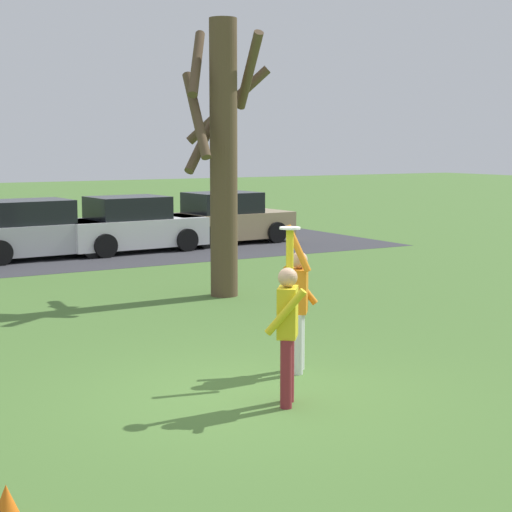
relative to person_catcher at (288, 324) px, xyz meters
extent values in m
plane|color=#4C7533|center=(-0.28, 0.56, -0.98)|extent=(120.00, 120.00, 0.00)
cylinder|color=maroon|center=(-0.08, -0.10, -0.57)|extent=(0.14, 0.14, 0.82)
cylinder|color=maroon|center=(0.08, 0.10, -0.57)|extent=(0.14, 0.14, 0.82)
cube|color=gold|center=(0.00, 0.00, 0.14)|extent=(0.40, 0.42, 0.60)
sphere|color=tan|center=(0.00, 0.00, 0.55)|extent=(0.23, 0.23, 0.23)
cylinder|color=gold|center=(-0.14, -0.18, 0.19)|extent=(0.41, 0.36, 0.59)
cylinder|color=gold|center=(0.14, 0.18, 0.77)|extent=(0.09, 0.09, 0.66)
cylinder|color=silver|center=(1.02, 1.27, -0.57)|extent=(0.14, 0.14, 0.82)
cylinder|color=silver|center=(0.86, 1.07, -0.57)|extent=(0.14, 0.14, 0.82)
cube|color=orange|center=(0.94, 1.17, 0.14)|extent=(0.40, 0.42, 0.60)
sphere|color=tan|center=(0.94, 1.17, 0.55)|extent=(0.23, 0.23, 0.23)
cylinder|color=orange|center=(1.08, 1.34, 0.19)|extent=(0.41, 0.36, 0.59)
cylinder|color=orange|center=(0.80, 0.99, 0.74)|extent=(0.30, 0.27, 0.65)
cylinder|color=white|center=(0.14, 0.18, 1.11)|extent=(0.25, 0.25, 0.02)
cube|color=#BCBCC1|center=(1.25, 14.52, -0.43)|extent=(4.20, 2.03, 0.80)
cube|color=black|center=(1.10, 14.51, 0.29)|extent=(2.19, 1.76, 0.64)
cylinder|color=black|center=(2.47, 15.50, -0.65)|extent=(0.67, 0.26, 0.66)
cylinder|color=black|center=(2.57, 13.68, -0.65)|extent=(0.67, 0.26, 0.66)
cube|color=white|center=(4.10, 14.56, -0.43)|extent=(4.20, 2.03, 0.80)
cube|color=black|center=(3.95, 14.55, 0.29)|extent=(2.19, 1.76, 0.64)
cylinder|color=black|center=(5.32, 15.54, -0.65)|extent=(0.67, 0.26, 0.66)
cylinder|color=black|center=(5.43, 13.72, -0.65)|extent=(0.67, 0.26, 0.66)
cylinder|color=black|center=(2.78, 15.39, -0.65)|extent=(0.67, 0.26, 0.66)
cylinder|color=black|center=(2.89, 13.57, -0.65)|extent=(0.67, 0.26, 0.66)
cube|color=tan|center=(7.45, 15.00, -0.43)|extent=(4.20, 2.03, 0.80)
cube|color=black|center=(7.30, 15.00, 0.29)|extent=(2.19, 1.76, 0.64)
cylinder|color=black|center=(8.67, 15.99, -0.65)|extent=(0.67, 0.26, 0.66)
cylinder|color=black|center=(8.77, 14.17, -0.65)|extent=(0.67, 0.26, 0.66)
cylinder|color=black|center=(6.13, 15.84, -0.65)|extent=(0.67, 0.26, 0.66)
cylinder|color=black|center=(6.23, 14.02, -0.65)|extent=(0.67, 0.26, 0.66)
cylinder|color=brown|center=(2.88, 6.82, 1.79)|extent=(0.56, 0.56, 5.54)
cylinder|color=brown|center=(2.32, 6.90, 2.66)|extent=(0.38, 1.31, 1.75)
cylinder|color=brown|center=(3.36, 7.49, 2.90)|extent=(1.56, 1.19, 1.62)
cylinder|color=brown|center=(2.62, 7.26, 2.11)|extent=(1.09, 0.76, 1.22)
cylinder|color=brown|center=(2.45, 7.13, 3.68)|extent=(0.86, 1.10, 1.41)
cylinder|color=brown|center=(3.43, 6.72, 3.55)|extent=(0.42, 1.27, 1.50)
cone|color=orange|center=(-3.70, -1.48, -0.82)|extent=(0.26, 0.26, 0.32)
camera|label=1|loc=(-5.34, -8.22, 2.10)|focal=59.61mm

